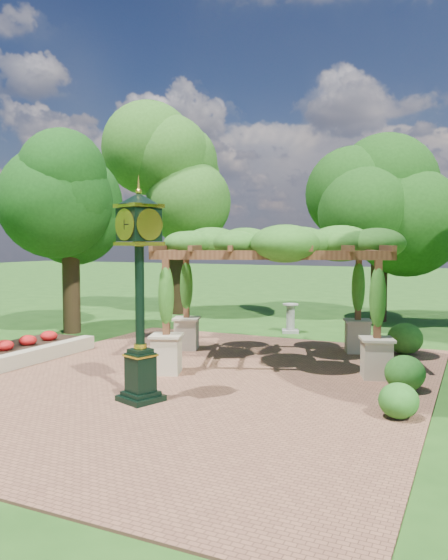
% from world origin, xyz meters
% --- Properties ---
extents(ground, '(120.00, 120.00, 0.00)m').
position_xyz_m(ground, '(0.00, 0.00, 0.00)').
color(ground, '#1E4714').
rests_on(ground, ground).
extents(brick_plaza, '(10.00, 12.00, 0.04)m').
position_xyz_m(brick_plaza, '(0.00, 1.00, 0.02)').
color(brick_plaza, brown).
rests_on(brick_plaza, ground).
extents(border_wall, '(0.35, 5.00, 0.40)m').
position_xyz_m(border_wall, '(-4.60, 0.50, 0.20)').
color(border_wall, '#C6B793').
rests_on(border_wall, ground).
extents(pedestal_clock, '(1.04, 1.04, 4.12)m').
position_xyz_m(pedestal_clock, '(-0.22, -0.86, 2.47)').
color(pedestal_clock, black).
rests_on(pedestal_clock, brick_plaza).
extents(pergola, '(6.48, 5.19, 3.54)m').
position_xyz_m(pergola, '(0.86, 3.48, 2.91)').
color(pergola, '#C4B491').
rests_on(pergola, brick_plaza).
extents(sundial, '(0.72, 0.72, 1.01)m').
position_xyz_m(sundial, '(-0.17, 8.27, 0.44)').
color(sundial, gray).
rests_on(sundial, ground).
extents(shrub_front, '(0.75, 0.75, 0.63)m').
position_xyz_m(shrub_front, '(4.48, 0.18, 0.35)').
color(shrub_front, '#25631C').
rests_on(shrub_front, brick_plaza).
extents(shrub_mid, '(0.98, 0.98, 0.75)m').
position_xyz_m(shrub_mid, '(4.36, 2.07, 0.41)').
color(shrub_mid, '#225A19').
rests_on(shrub_mid, brick_plaza).
extents(shrub_back, '(0.97, 0.97, 0.87)m').
position_xyz_m(shrub_back, '(3.89, 5.98, 0.47)').
color(shrub_back, '#2D651D').
rests_on(shrub_back, brick_plaza).
extents(tree_west_near, '(3.46, 3.46, 6.95)m').
position_xyz_m(tree_west_near, '(-7.03, 5.07, 4.76)').
color(tree_west_near, '#352615').
rests_on(tree_west_near, ground).
extents(tree_west_far, '(3.89, 3.89, 8.52)m').
position_xyz_m(tree_west_far, '(-6.33, 11.05, 5.82)').
color(tree_west_far, black).
rests_on(tree_west_far, ground).
extents(tree_north, '(4.39, 4.39, 6.99)m').
position_xyz_m(tree_north, '(2.11, 12.41, 4.80)').
color(tree_north, black).
rests_on(tree_north, ground).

